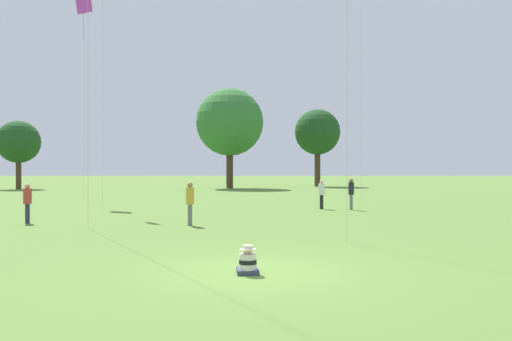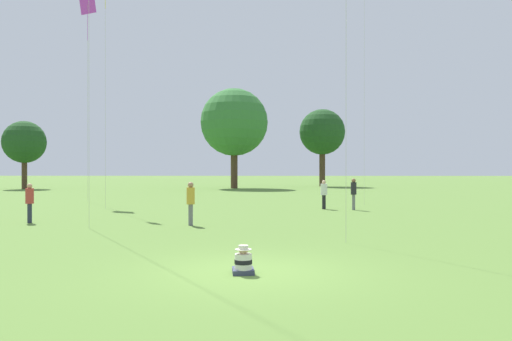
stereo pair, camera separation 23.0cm
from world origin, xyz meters
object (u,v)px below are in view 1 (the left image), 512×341
at_px(person_standing_3, 351,191).
at_px(person_standing_2, 190,199).
at_px(distant_tree_2, 230,122).
at_px(seated_toddler, 248,262).
at_px(distant_tree_1, 317,132).
at_px(kite_3, 84,7).
at_px(person_standing_0, 322,192).
at_px(distant_tree_0, 19,142).
at_px(person_standing_1, 27,200).

bearing_deg(person_standing_3, person_standing_2, 14.28).
bearing_deg(distant_tree_2, person_standing_2, -88.76).
height_order(seated_toddler, distant_tree_1, distant_tree_1).
height_order(kite_3, distant_tree_2, kite_3).
bearing_deg(seated_toddler, person_standing_2, 99.66).
relative_size(seated_toddler, person_standing_3, 0.36).
height_order(person_standing_0, kite_3, kite_3).
bearing_deg(distant_tree_0, kite_3, -55.13).
xyz_separation_m(person_standing_0, kite_3, (-15.14, 5.81, 12.04)).
relative_size(distant_tree_0, distant_tree_2, 0.66).
relative_size(person_standing_1, distant_tree_1, 0.16).
bearing_deg(person_standing_0, person_standing_1, 5.63).
bearing_deg(kite_3, person_standing_1, 170.81).
bearing_deg(seated_toddler, distant_tree_0, 114.99).
bearing_deg(person_standing_1, person_standing_2, -65.42).
height_order(person_standing_0, person_standing_1, person_standing_1).
height_order(seated_toddler, person_standing_0, person_standing_0).
height_order(seated_toddler, person_standing_1, person_standing_1).
relative_size(person_standing_2, person_standing_3, 1.00).
xyz_separation_m(kite_3, distant_tree_0, (-14.71, 21.12, -7.85)).
xyz_separation_m(seated_toddler, person_standing_1, (-9.19, 9.65, 0.72)).
relative_size(seated_toddler, person_standing_1, 0.38).
height_order(seated_toddler, distant_tree_2, distant_tree_2).
bearing_deg(distant_tree_0, seated_toddler, -59.05).
bearing_deg(distant_tree_1, person_standing_0, -96.10).
distance_m(kite_3, distant_tree_1, 35.97).
relative_size(person_standing_3, distant_tree_0, 0.23).
relative_size(person_standing_0, distant_tree_1, 0.16).
relative_size(person_standing_3, distant_tree_1, 0.17).
relative_size(person_standing_0, kite_3, 0.11).
relative_size(distant_tree_0, distant_tree_1, 0.77).
distance_m(person_standing_0, distant_tree_0, 40.42).
bearing_deg(distant_tree_0, distant_tree_2, 5.86).
bearing_deg(distant_tree_1, person_standing_2, -102.75).
height_order(person_standing_2, person_standing_3, person_standing_3).
bearing_deg(kite_3, person_standing_2, -166.16).
height_order(kite_3, distant_tree_0, kite_3).
bearing_deg(person_standing_3, seated_toddler, 42.43).
bearing_deg(seated_toddler, person_standing_1, 127.64).
relative_size(person_standing_2, distant_tree_2, 0.15).
bearing_deg(distant_tree_1, person_standing_3, -93.62).
relative_size(person_standing_0, person_standing_3, 0.94).
xyz_separation_m(person_standing_1, distant_tree_1, (16.60, 42.97, 5.85)).
height_order(seated_toddler, person_standing_2, person_standing_2).
xyz_separation_m(person_standing_2, distant_tree_0, (-23.78, 34.92, 4.10)).
distance_m(person_standing_1, distant_tree_0, 38.40).
bearing_deg(person_standing_2, person_standing_1, 165.29).
xyz_separation_m(seated_toddler, person_standing_3, (5.12, 16.33, 0.78)).
xyz_separation_m(person_standing_0, distant_tree_1, (3.82, 35.74, 5.87)).
relative_size(person_standing_3, kite_3, 0.12).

